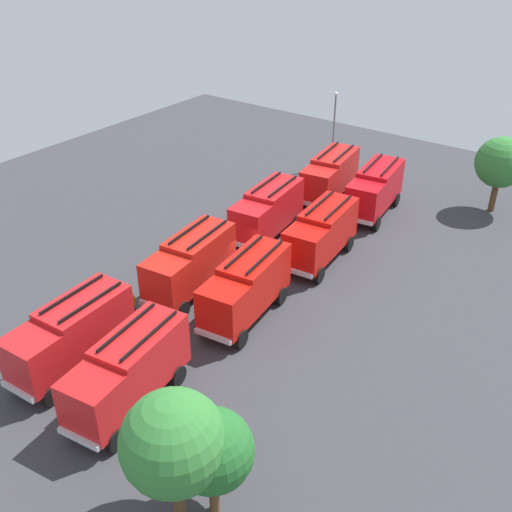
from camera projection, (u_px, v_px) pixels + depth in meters
name	position (u px, v px, depth m)	size (l,w,h in m)	color
ground_plane	(256.00, 274.00, 40.31)	(63.50, 63.50, 0.00)	#38383D
fire_truck_0	(330.00, 175.00, 49.58)	(7.46, 3.52, 3.88)	red
fire_truck_1	(267.00, 210.00, 43.84)	(7.42, 3.38, 3.88)	red
fire_truck_2	(190.00, 262.00, 37.47)	(7.43, 3.41, 3.88)	red
fire_truck_3	(71.00, 333.00, 31.24)	(7.33, 3.10, 3.88)	red
fire_truck_4	(375.00, 189.00, 47.16)	(7.46, 3.51, 3.88)	red
fire_truck_5	(321.00, 233.00, 40.82)	(7.40, 3.31, 3.88)	red
fire_truck_6	(246.00, 286.00, 35.09)	(7.44, 3.47, 3.88)	red
fire_truck_7	(128.00, 370.00, 28.79)	(7.46, 3.52, 3.88)	red
firefighter_0	(92.00, 294.00, 36.60)	(0.42, 0.48, 1.61)	black
firefighter_1	(20.00, 349.00, 32.14)	(0.48, 0.38, 1.60)	black
firefighter_2	(133.00, 305.00, 35.68)	(0.48, 0.37, 1.60)	black
firefighter_3	(352.00, 196.00, 48.73)	(0.44, 0.48, 1.80)	black
tree_0	(501.00, 163.00, 46.53)	(3.98, 3.98, 6.17)	brown
tree_1	(212.00, 451.00, 22.84)	(3.35, 3.35, 5.19)	brown
tree_2	(174.00, 443.00, 22.14)	(4.11, 4.11, 6.37)	brown
traffic_cone_0	(96.00, 380.00, 30.89)	(0.41, 0.41, 0.59)	#F2600C
traffic_cone_1	(273.00, 202.00, 49.19)	(0.47, 0.47, 0.68)	#F2600C
lamppost	(334.00, 124.00, 54.63)	(0.36, 0.36, 7.13)	slate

